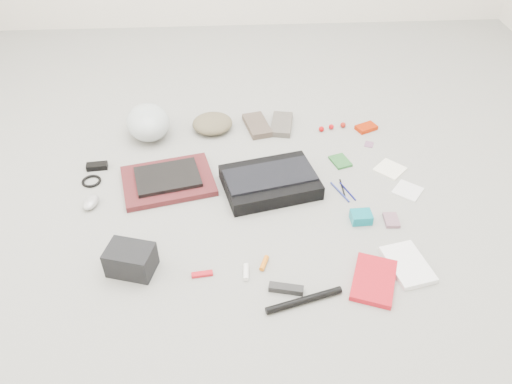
{
  "coord_description": "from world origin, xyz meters",
  "views": [
    {
      "loc": [
        -0.1,
        -1.68,
        1.5
      ],
      "look_at": [
        0.0,
        0.0,
        0.05
      ],
      "focal_mm": 35.0,
      "sensor_mm": 36.0,
      "label": 1
    }
  ],
  "objects": [
    {
      "name": "card_deck",
      "position": [
        0.57,
        -0.17,
        0.01
      ],
      "size": [
        0.06,
        0.09,
        0.02
      ],
      "primitive_type": "cube",
      "rotation": [
        0.0,
        0.0,
        -0.04
      ],
      "color": "gray",
      "rests_on": "ground_plane"
    },
    {
      "name": "accordion_wallet",
      "position": [
        0.44,
        -0.16,
        0.02
      ],
      "size": [
        0.09,
        0.07,
        0.04
      ],
      "primitive_type": "cube",
      "rotation": [
        0.0,
        0.0,
        0.04
      ],
      "color": "#0B7E8F",
      "rests_on": "ground_plane"
    },
    {
      "name": "cable_coil",
      "position": [
        -0.77,
        0.17,
        0.01
      ],
      "size": [
        0.1,
        0.1,
        0.01
      ],
      "primitive_type": "torus",
      "rotation": [
        0.0,
        0.0,
        0.08
      ],
      "color": "black",
      "rests_on": "ground_plane"
    },
    {
      "name": "pen_black",
      "position": [
        0.41,
        0.06,
        0.0
      ],
      "size": [
        0.01,
        0.13,
        0.01
      ],
      "primitive_type": "cylinder",
      "rotation": [
        1.57,
        0.0,
        -0.0
      ],
      "color": "black",
      "rests_on": "ground_plane"
    },
    {
      "name": "beanie",
      "position": [
        -0.2,
        0.59,
        0.04
      ],
      "size": [
        0.26,
        0.26,
        0.08
      ],
      "primitive_type": "ellipsoid",
      "rotation": [
        0.0,
        0.0,
        0.28
      ],
      "color": "brown",
      "rests_on": "ground_plane"
    },
    {
      "name": "multitool",
      "position": [
        -0.23,
        -0.42,
        0.01
      ],
      "size": [
        0.08,
        0.03,
        0.01
      ],
      "primitive_type": "cube",
      "rotation": [
        0.0,
        0.0,
        0.12
      ],
      "color": "#B4111B",
      "rests_on": "ground_plane"
    },
    {
      "name": "messenger_bag",
      "position": [
        0.07,
        0.08,
        0.03
      ],
      "size": [
        0.47,
        0.38,
        0.07
      ],
      "primitive_type": "cube",
      "rotation": [
        0.0,
        0.0,
        0.23
      ],
      "color": "black",
      "rests_on": "ground_plane"
    },
    {
      "name": "notepad",
      "position": [
        0.43,
        0.26,
        0.01
      ],
      "size": [
        0.11,
        0.13,
        0.01
      ],
      "primitive_type": "cube",
      "rotation": [
        0.0,
        0.0,
        0.32
      ],
      "color": "#255E29",
      "rests_on": "ground_plane"
    },
    {
      "name": "altoids_tin",
      "position": [
        0.63,
        0.54,
        0.01
      ],
      "size": [
        0.13,
        0.11,
        0.02
      ],
      "primitive_type": "cube",
      "rotation": [
        0.0,
        0.0,
        0.43
      ],
      "color": "#AC2102",
      "rests_on": "ground_plane"
    },
    {
      "name": "laptop_sleeve",
      "position": [
        -0.4,
        0.15,
        0.01
      ],
      "size": [
        0.47,
        0.4,
        0.03
      ],
      "primitive_type": "cube",
      "rotation": [
        0.0,
        0.0,
        0.23
      ],
      "color": "#561B1E",
      "rests_on": "ground_plane"
    },
    {
      "name": "pen_blue",
      "position": [
        0.39,
        0.03,
        0.0
      ],
      "size": [
        0.07,
        0.14,
        0.01
      ],
      "primitive_type": "cylinder",
      "rotation": [
        1.57,
        0.0,
        0.4
      ],
      "color": "navy",
      "rests_on": "ground_plane"
    },
    {
      "name": "book_white",
      "position": [
        0.57,
        -0.42,
        0.01
      ],
      "size": [
        0.19,
        0.24,
        0.02
      ],
      "primitive_type": "cube",
      "rotation": [
        0.0,
        0.0,
        0.22
      ],
      "color": "white",
      "rests_on": "ground_plane"
    },
    {
      "name": "napkin_top",
      "position": [
        0.66,
        0.19,
        0.0
      ],
      "size": [
        0.17,
        0.17,
        0.01
      ],
      "primitive_type": "cube",
      "rotation": [
        0.0,
        0.0,
        0.78
      ],
      "color": "white",
      "rests_on": "ground_plane"
    },
    {
      "name": "toiletry_tube_white",
      "position": [
        -0.06,
        -0.43,
        0.01
      ],
      "size": [
        0.03,
        0.08,
        0.02
      ],
      "primitive_type": "cylinder",
      "rotation": [
        1.57,
        0.0,
        -0.05
      ],
      "color": "white",
      "rests_on": "ground_plane"
    },
    {
      "name": "bag_flap",
      "position": [
        0.07,
        0.08,
        0.08
      ],
      "size": [
        0.44,
        0.27,
        0.01
      ],
      "primitive_type": "cube",
      "rotation": [
        0.0,
        0.0,
        0.23
      ],
      "color": "black",
      "rests_on": "messenger_bag"
    },
    {
      "name": "toiletry_tube_orange",
      "position": [
        0.01,
        -0.38,
        0.01
      ],
      "size": [
        0.04,
        0.07,
        0.02
      ],
      "primitive_type": "cylinder",
      "rotation": [
        1.57,
        0.0,
        -0.37
      ],
      "color": "orange",
      "rests_on": "ground_plane"
    },
    {
      "name": "ground_plane",
      "position": [
        0.0,
        0.0,
        0.0
      ],
      "size": [
        4.0,
        4.0,
        0.0
      ],
      "primitive_type": "plane",
      "color": "gray"
    },
    {
      "name": "lollipop_c",
      "position": [
        0.51,
        0.57,
        0.01
      ],
      "size": [
        0.04,
        0.04,
        0.03
      ],
      "primitive_type": "sphere",
      "rotation": [
        0.0,
        0.0,
        -0.23
      ],
      "color": "#9A180E",
      "rests_on": "ground_plane"
    },
    {
      "name": "u_lock",
      "position": [
        0.08,
        -0.52,
        0.01
      ],
      "size": [
        0.13,
        0.06,
        0.03
      ],
      "primitive_type": "cube",
      "rotation": [
        0.0,
        0.0,
        -0.23
      ],
      "color": "black",
      "rests_on": "ground_plane"
    },
    {
      "name": "pen_navy",
      "position": [
        0.43,
        0.03,
        0.0
      ],
      "size": [
        0.05,
        0.13,
        0.01
      ],
      "primitive_type": "cylinder",
      "rotation": [
        1.57,
        0.0,
        0.36
      ],
      "color": "#0B0C5A",
      "rests_on": "ground_plane"
    },
    {
      "name": "power_brick",
      "position": [
        -0.76,
        0.28,
        0.01
      ],
      "size": [
        0.1,
        0.05,
        0.03
      ],
      "primitive_type": "cube",
      "rotation": [
        0.0,
        0.0,
        0.1
      ],
      "color": "black",
      "rests_on": "ground_plane"
    },
    {
      "name": "bike_pump",
      "position": [
        0.14,
        -0.57,
        0.01
      ],
      "size": [
        0.29,
        0.11,
        0.03
      ],
      "primitive_type": "cylinder",
      "rotation": [
        0.0,
        1.57,
        0.28
      ],
      "color": "black",
      "rests_on": "ground_plane"
    },
    {
      "name": "mouse",
      "position": [
        -0.74,
        0.01,
        0.02
      ],
      "size": [
        0.08,
        0.11,
        0.04
      ],
      "primitive_type": "ellipsoid",
      "rotation": [
        0.0,
        0.0,
        -0.2
      ],
      "color": "#A5A5A6",
      "rests_on": "ground_plane"
    },
    {
      "name": "book_red",
      "position": [
        0.42,
        -0.49,
        0.01
      ],
      "size": [
        0.22,
        0.27,
        0.02
      ],
      "primitive_type": "cube",
      "rotation": [
        0.0,
        0.0,
        -0.36
      ],
      "color": "red",
      "rests_on": "ground_plane"
    },
    {
      "name": "bike_helmet",
      "position": [
        -0.53,
        0.55,
        0.08
      ],
      "size": [
        0.28,
        0.32,
        0.17
      ],
      "primitive_type": "ellipsoid",
      "rotation": [
        0.0,
        0.0,
        0.23
      ],
      "color": "silver",
      "rests_on": "ground_plane"
    },
    {
      "name": "lollipop_b",
      "position": [
        0.44,
        0.56,
        0.01
      ],
      "size": [
        0.04,
        0.04,
        0.03
      ],
      "primitive_type": "sphere",
      "rotation": [
        0.0,
        0.0,
        -0.38
      ],
      "color": "#B0080C",
      "rests_on": "ground_plane"
    },
    {
      "name": "mitten_left",
      "position": [
        0.04,
        0.59,
        0.02
      ],
      "size": [
        0.16,
        0.24,
        0.03
      ],
      "primitive_type": "cube",
      "rotation": [
        0.0,
        0.0,
        0.23
      ],
      "color": "brown",
      "rests_on": "ground_plane"
    },
    {
      "name": "laptop",
      "position": [
        -0.4,
        0.15,
        0.04
      ],
      "size": [
        0.33,
        0.27,
        0.02
      ],
      "primitive_type": "cube",
      "rotation": [
        0.0,
        0.0,
        0.23
      ],
      "color": "black",
      "rests_on": "laptop_sleeve"
    },
    {
      "name": "napkin_bottom",
      "position": [
        0.7,
        0.02,
        0.0
      ],
      "size": [
        0.16,
        0.16,
        0.01
      ],
      "primitive_type": "cube",
      "rotation": [
        0.0,
        0.0,
        0.89
      ],
      "color": "silver",
      "rests_on": "ground_plane"
    },
    {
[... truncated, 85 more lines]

